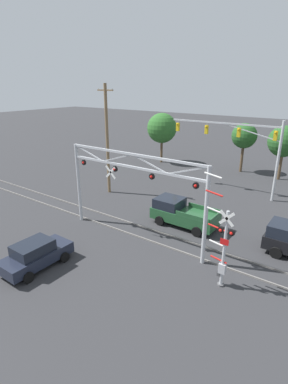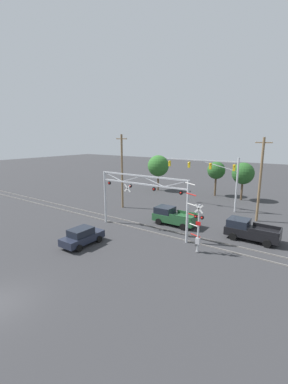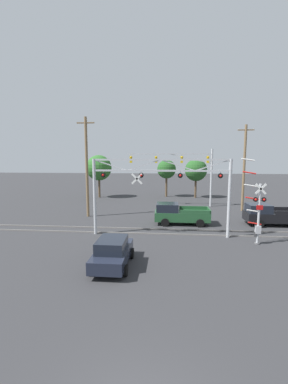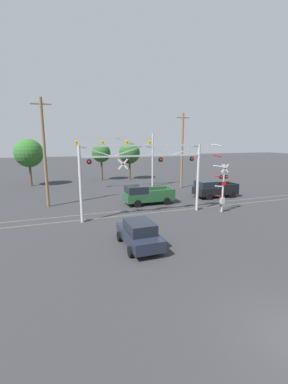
{
  "view_description": "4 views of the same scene",
  "coord_description": "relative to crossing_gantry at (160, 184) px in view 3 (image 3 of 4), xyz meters",
  "views": [
    {
      "loc": [
        11.34,
        0.35,
        10.1
      ],
      "look_at": [
        1.57,
        13.95,
        4.02
      ],
      "focal_mm": 28.0,
      "sensor_mm": 36.0,
      "label": 1
    },
    {
      "loc": [
        14.98,
        -6.05,
        9.79
      ],
      "look_at": [
        -0.62,
        16.17,
        3.96
      ],
      "focal_mm": 24.0,
      "sensor_mm": 36.0,
      "label": 2
    },
    {
      "loc": [
        0.51,
        -4.68,
        6.01
      ],
      "look_at": [
        -1.17,
        13.77,
        3.59
      ],
      "focal_mm": 24.0,
      "sensor_mm": 36.0,
      "label": 3
    },
    {
      "loc": [
        -7.23,
        -4.98,
        6.38
      ],
      "look_at": [
        -0.5,
        13.52,
        2.37
      ],
      "focal_mm": 24.0,
      "sensor_mm": 36.0,
      "label": 4
    }
  ],
  "objects": [
    {
      "name": "rail_track_near",
      "position": [
        0.01,
        0.28,
        -4.04
      ],
      "size": [
        80.0,
        0.08,
        0.1
      ],
      "primitive_type": "cube",
      "color": "gray",
      "rests_on": "ground_plane"
    },
    {
      "name": "rail_track_far",
      "position": [
        0.01,
        1.72,
        -4.04
      ],
      "size": [
        80.0,
        0.08,
        0.1
      ],
      "primitive_type": "cube",
      "color": "gray",
      "rests_on": "ground_plane"
    },
    {
      "name": "crossing_gantry",
      "position": [
        0.0,
        0.0,
        0.0
      ],
      "size": [
        10.61,
        0.28,
        6.0
      ],
      "color": "#B7BABF",
      "rests_on": "ground_plane"
    },
    {
      "name": "crossing_signal_mast",
      "position": [
        6.82,
        -1.39,
        -1.9
      ],
      "size": [
        1.81,
        0.35,
        6.05
      ],
      "color": "#B7BABF",
      "rests_on": "ground_plane"
    },
    {
      "name": "traffic_signal_span",
      "position": [
        3.12,
        13.0,
        0.97
      ],
      "size": [
        10.73,
        0.39,
        7.21
      ],
      "color": "#B7BABF",
      "rests_on": "ground_plane"
    },
    {
      "name": "pickup_truck_lead",
      "position": [
        1.62,
        3.82,
        -3.14
      ],
      "size": [
        4.96,
        2.32,
        1.91
      ],
      "color": "#23512D",
      "rests_on": "ground_plane"
    },
    {
      "name": "pickup_truck_following",
      "position": [
        9.85,
        4.15,
        -3.15
      ],
      "size": [
        4.9,
        2.32,
        1.91
      ],
      "color": "black",
      "rests_on": "ground_plane"
    },
    {
      "name": "sedan_waiting",
      "position": [
        -2.48,
        -6.01,
        -3.28
      ],
      "size": [
        2.04,
        4.09,
        1.62
      ],
      "color": "#1E2333",
      "rests_on": "ground_plane"
    },
    {
      "name": "utility_pole_left",
      "position": [
        -7.69,
        6.09,
        1.14
      ],
      "size": [
        1.8,
        0.28,
        10.15
      ],
      "color": "brown",
      "rests_on": "ground_plane"
    },
    {
      "name": "utility_pole_right",
      "position": [
        9.22,
        10.59,
        0.95
      ],
      "size": [
        1.8,
        0.28,
        9.78
      ],
      "color": "brown",
      "rests_on": "ground_plane"
    },
    {
      "name": "background_tree_beyond_span",
      "position": [
        -9.98,
        19.21,
        0.49
      ],
      "size": [
        3.9,
        3.9,
        6.54
      ],
      "color": "brown",
      "rests_on": "ground_plane"
    },
    {
      "name": "background_tree_far_left_verge",
      "position": [
        0.39,
        20.89,
        0.22
      ],
      "size": [
        2.93,
        2.93,
        5.81
      ],
      "color": "brown",
      "rests_on": "ground_plane"
    },
    {
      "name": "background_tree_far_right_verge",
      "position": [
        4.89,
        20.29,
        0.15
      ],
      "size": [
        3.38,
        3.38,
        5.95
      ],
      "color": "brown",
      "rests_on": "ground_plane"
    }
  ]
}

